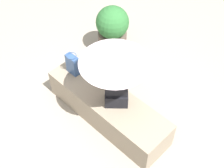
% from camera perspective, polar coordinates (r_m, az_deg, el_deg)
% --- Properties ---
extents(ground_plane, '(14.00, 14.00, 0.00)m').
position_cam_1_polar(ground_plane, '(5.15, -0.74, -6.04)').
color(ground_plane, '#9E9384').
extents(stone_bench, '(2.14, 0.63, 0.50)m').
position_cam_1_polar(stone_bench, '(4.95, -0.77, -4.34)').
color(stone_bench, gray).
rests_on(stone_bench, ground).
extents(person_seated, '(0.48, 0.47, 0.90)m').
position_cam_1_polar(person_seated, '(4.41, 0.86, -0.01)').
color(person_seated, black).
rests_on(person_seated, stone_bench).
extents(parasol, '(0.99, 0.99, 1.01)m').
position_cam_1_polar(parasol, '(4.12, 0.51, 5.10)').
color(parasol, '#B7B7BC').
rests_on(parasol, stone_bench).
extents(handbag_black, '(0.22, 0.17, 0.38)m').
position_cam_1_polar(handbag_black, '(5.02, -7.26, 3.62)').
color(handbag_black, '#335184').
rests_on(handbag_black, stone_bench).
extents(planter_near, '(0.62, 0.62, 0.99)m').
position_cam_1_polar(planter_near, '(5.92, 0.08, 9.95)').
color(planter_near, brown).
rests_on(planter_near, ground).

